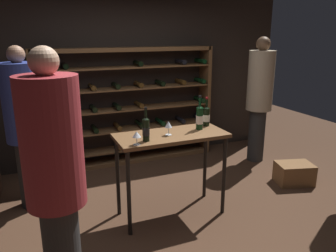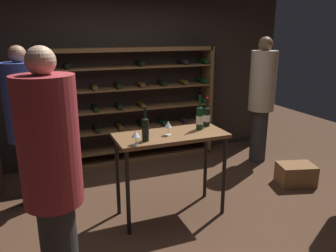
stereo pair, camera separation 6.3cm
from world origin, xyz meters
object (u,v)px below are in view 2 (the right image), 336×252
wine_rack (130,107)px  wine_bottle_amber_reserve (207,116)px  person_guest_blue_shirt (25,121)px  tasting_table (171,145)px  wine_crate (296,174)px  wine_bottle_red_label (200,117)px  person_bystander_dark_jacket (52,172)px  wine_glass_stemmed_center (136,135)px  wine_glass_stemmed_right (168,125)px  person_host_in_suit (262,94)px  wine_bottle_green_slim (145,129)px

wine_rack → wine_bottle_amber_reserve: size_ratio=8.16×
person_guest_blue_shirt → wine_rack: bearing=-42.8°
tasting_table → wine_crate: (1.90, 0.07, -0.70)m
tasting_table → wine_bottle_red_label: wine_bottle_red_label is taller
person_guest_blue_shirt → person_bystander_dark_jacket: 1.73m
wine_bottle_red_label → wine_bottle_amber_reserve: wine_bottle_red_label is taller
wine_bottle_red_label → wine_glass_stemmed_center: 0.86m
wine_glass_stemmed_right → wine_rack: bearing=87.4°
person_bystander_dark_jacket → wine_bottle_amber_reserve: person_bystander_dark_jacket is taller
person_guest_blue_shirt → wine_crate: (3.37, -0.77, -0.91)m
person_host_in_suit → wine_crate: person_host_in_suit is taller
person_host_in_suit → wine_glass_stemmed_center: size_ratio=14.42×
wine_crate → person_bystander_dark_jacket: bearing=-163.3°
wine_rack → person_guest_blue_shirt: size_ratio=1.47×
person_bystander_dark_jacket → person_host_in_suit: bearing=129.5°
wine_bottle_green_slim → wine_glass_stemmed_center: bearing=-148.0°
wine_bottle_amber_reserve → person_host_in_suit: bearing=31.3°
wine_crate → wine_bottle_amber_reserve: bearing=177.1°
person_bystander_dark_jacket → wine_bottle_amber_reserve: bearing=128.8°
person_bystander_dark_jacket → wine_crate: 3.45m
person_guest_blue_shirt → person_host_in_suit: person_host_in_suit is taller
tasting_table → wine_bottle_amber_reserve: wine_bottle_amber_reserve is taller
wine_rack → wine_glass_stemmed_right: wine_rack is taller
wine_crate → wine_glass_stemmed_right: bearing=-177.1°
tasting_table → wine_glass_stemmed_center: (-0.46, -0.20, 0.23)m
person_host_in_suit → wine_glass_stemmed_right: 2.26m
tasting_table → wine_bottle_red_label: 0.46m
tasting_table → wine_bottle_green_slim: wine_bottle_green_slim is taller
person_bystander_dark_jacket → wine_bottle_green_slim: person_bystander_dark_jacket is taller
wine_crate → wine_glass_stemmed_center: bearing=-173.3°
wine_bottle_red_label → person_guest_blue_shirt: bearing=156.5°
wine_bottle_amber_reserve → wine_glass_stemmed_right: bearing=-163.1°
tasting_table → person_bystander_dark_jacket: size_ratio=0.62×
person_guest_blue_shirt → tasting_table: bearing=-104.7°
wine_rack → person_guest_blue_shirt: 1.79m
wine_bottle_amber_reserve → tasting_table: bearing=-164.5°
wine_rack → person_host_in_suit: bearing=-21.7°
person_bystander_dark_jacket → wine_bottle_green_slim: 1.20m
person_guest_blue_shirt → wine_glass_stemmed_right: (1.43, -0.87, 0.02)m
wine_bottle_amber_reserve → wine_bottle_green_slim: size_ratio=0.97×
wine_crate → wine_bottle_red_label: 1.81m
wine_rack → tasting_table: size_ratio=2.29×
wine_bottle_red_label → wine_glass_stemmed_center: wine_bottle_red_label is taller
wine_glass_stemmed_right → tasting_table: bearing=31.5°
wine_bottle_amber_reserve → wine_glass_stemmed_center: size_ratio=2.50×
wine_bottle_amber_reserve → wine_glass_stemmed_center: 1.03m
tasting_table → person_bystander_dark_jacket: (-1.27, -0.88, 0.24)m
wine_bottle_red_label → person_host_in_suit: bearing=31.6°
person_host_in_suit → wine_rack: bearing=-36.5°
wine_glass_stemmed_right → person_bystander_dark_jacket: bearing=-145.3°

